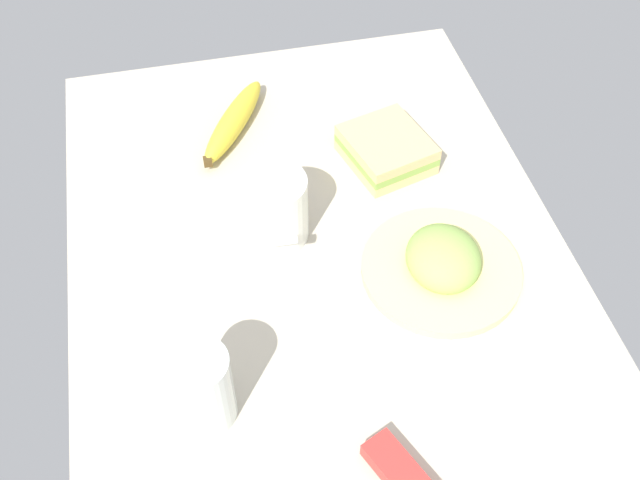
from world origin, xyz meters
TOP-DOWN VIEW (x-y plane):
  - tabletop at (0.00, 0.00)cm, footprint 90.00×64.00cm
  - plate_of_food at (-6.15, -14.35)cm, footprint 20.29×20.29cm
  - coffee_mug_black at (4.79, 4.94)cm, footprint 10.97×8.74cm
  - sandwich_main at (15.19, -13.17)cm, footprint 14.09×13.27cm
  - glass_of_milk at (-19.07, 16.99)cm, footprint 6.59×6.59cm
  - banana at (26.58, 7.21)cm, footprint 18.38×13.29cm

SIDE VIEW (x-z plane):
  - tabletop at x=0.00cm, z-range 0.00..2.00cm
  - banana at x=26.58cm, z-range 2.00..5.59cm
  - plate_of_food at x=-6.15cm, z-range 0.64..6.98cm
  - sandwich_main at x=15.19cm, z-range 2.00..6.40cm
  - glass_of_milk at x=-19.07cm, z-range 1.34..11.71cm
  - coffee_mug_black at x=4.79cm, z-range 2.14..11.98cm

